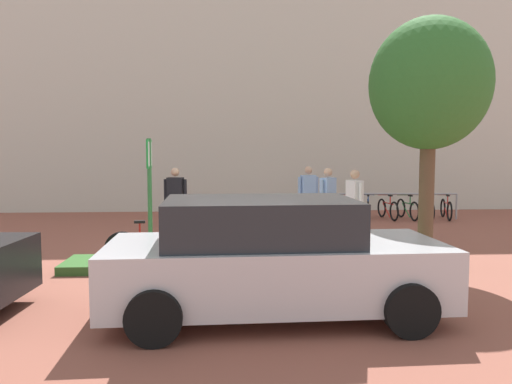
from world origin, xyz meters
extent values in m
plane|color=brown|center=(0.00, 0.00, 0.00)|extent=(60.00, 60.00, 0.00)
cube|color=beige|center=(0.00, 7.52, 5.00)|extent=(28.00, 1.20, 10.00)
cube|color=#336028|center=(0.16, -1.71, 0.08)|extent=(7.00, 1.10, 0.16)
cylinder|color=brown|center=(3.36, -1.73, 1.25)|extent=(0.28, 0.28, 2.51)
ellipsoid|color=#2D6628|center=(3.36, -1.73, 3.39)|extent=(2.20, 2.20, 2.42)
cylinder|color=#2D7238|center=(-1.78, -1.71, 1.19)|extent=(0.08, 0.08, 2.38)
cube|color=#198C33|center=(-1.78, -1.71, 2.10)|extent=(0.05, 0.36, 0.52)
cube|color=white|center=(-1.78, -1.71, 2.10)|extent=(0.05, 0.30, 0.44)
torus|color=black|center=(-2.33, -1.54, 0.33)|extent=(0.66, 0.14, 0.66)
torus|color=black|center=(-1.32, -1.42, 0.33)|extent=(0.66, 0.14, 0.66)
cylinder|color=red|center=(-1.83, -1.48, 0.55)|extent=(0.83, 0.13, 0.04)
cylinder|color=red|center=(-1.73, -1.47, 0.30)|extent=(0.61, 0.11, 0.44)
cylinder|color=red|center=(-2.01, -1.50, 0.67)|extent=(0.04, 0.04, 0.28)
cube|color=black|center=(-2.01, -1.50, 0.83)|extent=(0.21, 0.10, 0.05)
cylinder|color=red|center=(-1.44, -1.43, 0.81)|extent=(0.09, 0.42, 0.04)
cylinder|color=#99999E|center=(3.15, 4.65, 0.40)|extent=(0.06, 0.06, 0.80)
cylinder|color=#99999E|center=(6.84, 4.40, 0.40)|extent=(0.06, 0.06, 0.80)
cylinder|color=#99999E|center=(5.00, 4.53, 0.80)|extent=(3.70, 0.31, 0.06)
torus|color=black|center=(3.31, 4.14, 0.30)|extent=(0.24, 0.59, 0.61)
torus|color=black|center=(3.60, 5.03, 0.30)|extent=(0.24, 0.59, 0.61)
cylinder|color=red|center=(3.46, 4.59, 0.51)|extent=(0.27, 0.74, 0.03)
cylinder|color=red|center=(3.48, 4.67, 0.27)|extent=(0.20, 0.54, 0.40)
cylinder|color=red|center=(3.40, 4.43, 0.62)|extent=(0.03, 0.03, 0.26)
cube|color=black|center=(3.40, 4.43, 0.76)|extent=(0.13, 0.20, 0.05)
cylinder|color=red|center=(3.57, 4.93, 0.75)|extent=(0.38, 0.15, 0.04)
torus|color=black|center=(3.95, 4.17, 0.30)|extent=(0.22, 0.60, 0.61)
torus|color=black|center=(4.20, 5.07, 0.30)|extent=(0.22, 0.60, 0.61)
cylinder|color=#194CA5|center=(4.08, 4.62, 0.51)|extent=(0.24, 0.75, 0.03)
cylinder|color=#194CA5|center=(4.10, 4.71, 0.27)|extent=(0.18, 0.54, 0.40)
cylinder|color=#194CA5|center=(4.03, 4.46, 0.62)|extent=(0.03, 0.03, 0.26)
cube|color=black|center=(4.03, 4.46, 0.76)|extent=(0.12, 0.20, 0.05)
cylinder|color=#194CA5|center=(4.17, 4.97, 0.75)|extent=(0.38, 0.14, 0.04)
torus|color=black|center=(4.74, 4.08, 0.30)|extent=(0.12, 0.61, 0.61)
torus|color=black|center=(4.64, 5.01, 0.30)|extent=(0.12, 0.61, 0.61)
cylinder|color=red|center=(4.69, 4.54, 0.51)|extent=(0.11, 0.77, 0.03)
cylinder|color=red|center=(4.68, 4.63, 0.27)|extent=(0.09, 0.56, 0.40)
cylinder|color=red|center=(4.71, 4.38, 0.62)|extent=(0.03, 0.03, 0.26)
cube|color=black|center=(4.71, 4.38, 0.76)|extent=(0.09, 0.19, 0.05)
cylinder|color=red|center=(4.65, 4.90, 0.75)|extent=(0.39, 0.08, 0.04)
torus|color=black|center=(5.35, 4.02, 0.30)|extent=(0.11, 0.61, 0.61)
torus|color=black|center=(5.26, 4.95, 0.30)|extent=(0.11, 0.61, 0.61)
cylinder|color=#1E7233|center=(5.30, 4.49, 0.51)|extent=(0.11, 0.77, 0.03)
cylinder|color=#1E7233|center=(5.29, 4.58, 0.27)|extent=(0.09, 0.56, 0.40)
cylinder|color=#1E7233|center=(5.32, 4.32, 0.62)|extent=(0.03, 0.03, 0.26)
cube|color=black|center=(5.32, 4.32, 0.76)|extent=(0.09, 0.19, 0.05)
cylinder|color=#1E7233|center=(5.27, 4.84, 0.75)|extent=(0.39, 0.07, 0.04)
torus|color=black|center=(5.87, 3.99, 0.30)|extent=(0.12, 0.61, 0.61)
torus|color=black|center=(5.97, 4.92, 0.30)|extent=(0.12, 0.61, 0.61)
cylinder|color=silver|center=(5.92, 4.45, 0.51)|extent=(0.12, 0.77, 0.03)
cylinder|color=silver|center=(5.93, 4.55, 0.27)|extent=(0.09, 0.56, 0.40)
cylinder|color=silver|center=(5.90, 4.29, 0.62)|extent=(0.03, 0.03, 0.26)
cube|color=black|center=(5.90, 4.29, 0.76)|extent=(0.09, 0.19, 0.05)
cylinder|color=silver|center=(5.96, 4.81, 0.75)|extent=(0.39, 0.08, 0.04)
torus|color=black|center=(6.44, 3.99, 0.30)|extent=(0.18, 0.61, 0.61)
torus|color=black|center=(6.63, 4.91, 0.30)|extent=(0.18, 0.61, 0.61)
cylinder|color=red|center=(6.54, 4.45, 0.51)|extent=(0.19, 0.76, 0.03)
cylinder|color=red|center=(6.56, 4.54, 0.27)|extent=(0.15, 0.55, 0.40)
cylinder|color=red|center=(6.50, 4.29, 0.62)|extent=(0.03, 0.03, 0.26)
cube|color=black|center=(6.50, 4.29, 0.76)|extent=(0.11, 0.20, 0.05)
cylinder|color=red|center=(6.61, 4.80, 0.75)|extent=(0.39, 0.12, 0.04)
cylinder|color=#ADADB2|center=(2.23, 3.26, 0.45)|extent=(0.16, 0.16, 0.90)
cylinder|color=black|center=(2.53, 0.46, 0.42)|extent=(0.14, 0.14, 0.85)
cylinder|color=black|center=(2.65, 0.69, 0.42)|extent=(0.14, 0.14, 0.85)
cube|color=white|center=(2.59, 0.57, 1.16)|extent=(0.36, 0.46, 0.62)
cylinder|color=white|center=(2.67, 0.33, 1.13)|extent=(0.09, 0.09, 0.59)
cylinder|color=white|center=(2.51, 0.82, 1.13)|extent=(0.09, 0.09, 0.59)
sphere|color=tan|center=(2.59, 0.57, 1.61)|extent=(0.22, 0.22, 0.22)
cylinder|color=#383342|center=(-1.65, 1.90, 0.42)|extent=(0.14, 0.14, 0.85)
cylinder|color=#383342|center=(-1.76, 2.24, 0.42)|extent=(0.14, 0.14, 0.85)
cube|color=black|center=(-1.71, 2.07, 1.16)|extent=(0.44, 0.31, 0.62)
cylinder|color=black|center=(-1.45, 2.02, 1.13)|extent=(0.09, 0.09, 0.59)
cylinder|color=black|center=(-1.96, 2.12, 1.13)|extent=(0.09, 0.09, 0.59)
sphere|color=tan|center=(-1.71, 2.07, 1.61)|extent=(0.22, 0.22, 0.22)
cylinder|color=#383342|center=(1.79, 3.16, 0.42)|extent=(0.14, 0.14, 0.85)
cylinder|color=#383342|center=(2.02, 2.94, 0.42)|extent=(0.14, 0.14, 0.85)
cube|color=#8CB2E5|center=(1.91, 3.05, 1.16)|extent=(0.44, 0.32, 0.62)
cylinder|color=#8CB2E5|center=(1.65, 3.00, 1.13)|extent=(0.09, 0.09, 0.59)
cylinder|color=#8CB2E5|center=(2.16, 3.10, 1.13)|extent=(0.09, 0.09, 0.59)
sphere|color=tan|center=(1.91, 3.05, 1.61)|extent=(0.22, 0.22, 0.22)
cylinder|color=#383342|center=(2.32, 1.68, 0.42)|extent=(0.14, 0.14, 0.85)
cylinder|color=#383342|center=(2.06, 1.70, 0.42)|extent=(0.14, 0.14, 0.85)
cube|color=#8CB2E5|center=(2.19, 1.69, 1.16)|extent=(0.46, 0.45, 0.62)
cylinder|color=#8CB2E5|center=(2.38, 1.87, 1.13)|extent=(0.09, 0.09, 0.59)
cylinder|color=#8CB2E5|center=(2.00, 1.52, 1.13)|extent=(0.09, 0.09, 0.59)
sphere|color=tan|center=(2.19, 1.69, 1.61)|extent=(0.22, 0.22, 0.22)
cube|color=#B7B7BC|center=(0.24, -4.49, 0.60)|extent=(4.35, 1.93, 0.76)
cube|color=#1E2328|center=(0.04, -4.50, 1.26)|extent=(2.46, 1.66, 0.56)
cylinder|color=black|center=(1.68, -3.55, 0.32)|extent=(0.65, 0.24, 0.64)
cylinder|color=black|center=(1.73, -5.35, 0.32)|extent=(0.65, 0.24, 0.64)
cylinder|color=black|center=(-1.25, -3.64, 0.32)|extent=(0.65, 0.24, 0.64)
cylinder|color=black|center=(-1.19, -5.43, 0.32)|extent=(0.65, 0.24, 0.64)
camera|label=1|loc=(-0.38, -10.87, 2.16)|focal=35.13mm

